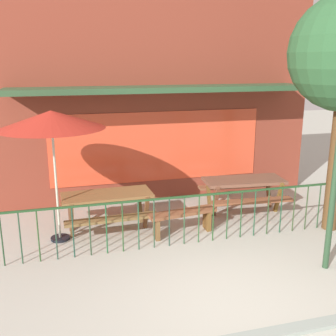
% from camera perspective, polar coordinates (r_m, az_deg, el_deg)
% --- Properties ---
extents(ground, '(40.00, 40.00, 0.00)m').
position_cam_1_polar(ground, '(6.21, 9.50, -18.17)').
color(ground, '#AFB0A2').
extents(pub_storefront, '(7.95, 1.50, 5.48)m').
position_cam_1_polar(pub_storefront, '(9.84, -1.81, 11.16)').
color(pub_storefront, '#522B14').
rests_on(pub_storefront, ground).
extents(patio_fence_front, '(6.70, 0.04, 0.97)m').
position_cam_1_polar(patio_fence_front, '(7.58, 3.38, -6.02)').
color(patio_fence_front, '#204522').
rests_on(patio_fence_front, ground).
extents(picnic_table_left, '(1.85, 1.42, 0.79)m').
position_cam_1_polar(picnic_table_left, '(8.29, -8.58, -4.68)').
color(picnic_table_left, brown).
rests_on(picnic_table_left, ground).
extents(picnic_table_right, '(1.91, 1.51, 0.79)m').
position_cam_1_polar(picnic_table_right, '(9.34, 10.66, -2.52)').
color(picnic_table_right, brown).
rests_on(picnic_table_right, ground).
extents(patio_umbrella, '(1.93, 1.93, 2.51)m').
position_cam_1_polar(patio_umbrella, '(7.60, -16.17, 6.48)').
color(patio_umbrella, black).
rests_on(patio_umbrella, ground).
extents(patio_bench, '(1.43, 0.52, 0.48)m').
position_cam_1_polar(patio_bench, '(8.09, 2.06, -6.98)').
color(patio_bench, brown).
rests_on(patio_bench, ground).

